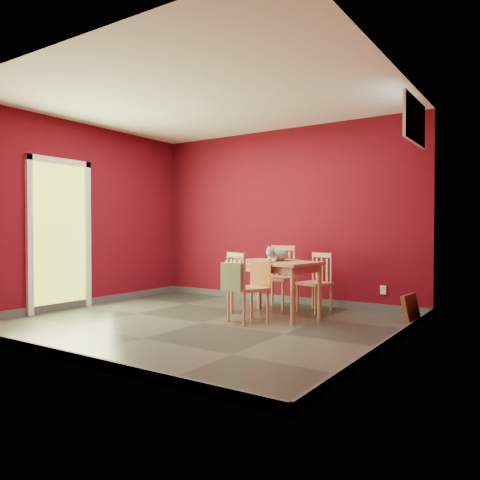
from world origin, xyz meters
The scene contains 13 objects.
ground centered at (0.00, 0.00, 0.00)m, with size 4.50×4.50×0.00m, color #2D342D.
room_shell centered at (0.00, 0.00, 0.05)m, with size 4.50×4.50×4.50m.
doorway centered at (-2.23, -0.40, 1.12)m, with size 0.06×1.01×2.13m.
window centered at (2.23, 1.00, 2.35)m, with size 0.05×0.90×0.50m.
outlet_plate centered at (1.60, 1.99, 0.30)m, with size 0.08×0.01×0.12m, color silver.
dining_table centered at (0.50, 0.88, 0.63)m, with size 1.26×0.88×0.72m.
table_runner centered at (0.50, 0.76, 0.67)m, with size 0.47×0.77×0.36m.
chair_far_left centered at (0.23, 1.49, 0.46)m, with size 0.43×0.43×0.90m.
chair_far_right centered at (0.81, 1.52, 0.41)m, with size 0.47×0.47×0.81m.
chair_near centered at (0.44, 0.28, 0.44)m, with size 0.52×0.52×0.86m.
tote_bag centered at (0.39, 0.08, 0.57)m, with size 0.28×0.17×0.40m.
cat centered at (0.56, 0.87, 0.83)m, with size 0.23×0.44×0.22m, color slate, non-canonical shape.
picture_frame centered at (2.19, 1.09, 0.19)m, with size 0.16×0.40×0.39m.
Camera 1 is at (3.51, -4.45, 1.12)m, focal length 35.00 mm.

